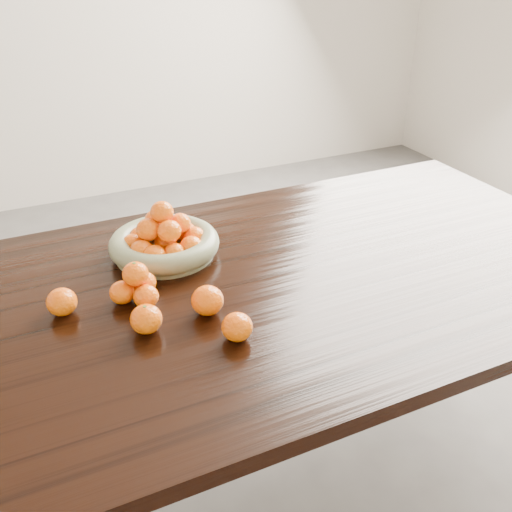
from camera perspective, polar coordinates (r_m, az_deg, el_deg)
name	(u,v)px	position (r m, az deg, el deg)	size (l,w,h in m)	color
ground	(253,483)	(1.92, -0.29, -21.79)	(5.00, 5.00, 0.00)	#5A5855
dining_table	(252,310)	(1.47, -0.36, -5.42)	(2.00, 1.00, 0.75)	black
fruit_bowl	(164,241)	(1.53, -9.14, 1.44)	(0.29, 0.29, 0.15)	gray
orange_pyramid	(137,286)	(1.35, -11.82, -2.97)	(0.12, 0.12, 0.10)	#FF6B07
loose_orange_0	(146,319)	(1.25, -10.93, -6.21)	(0.07, 0.07, 0.06)	#FF6B07
loose_orange_1	(237,327)	(1.21, -1.90, -7.11)	(0.07, 0.07, 0.06)	#FF6B07
loose_orange_2	(207,300)	(1.29, -4.88, -4.45)	(0.07, 0.07, 0.07)	#FF6B07
loose_orange_3	(62,302)	(1.36, -18.85, -4.36)	(0.07, 0.07, 0.06)	#FF6B07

